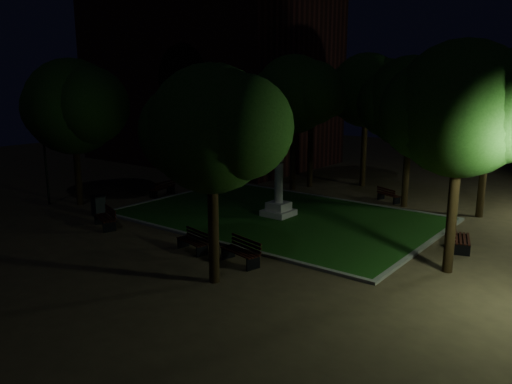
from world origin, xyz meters
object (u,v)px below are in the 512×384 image
bench_far_side (388,195)px  bicycle (185,174)px  monument (279,199)px  bench_west_near (106,218)px  bench_near_right (242,252)px  trash_bin (98,205)px  bench_near_left (194,242)px  bench_left_side (163,189)px  bench_right_side (460,239)px

bench_far_side → bicycle: bearing=35.7°
monument → bench_west_near: monument is taller
bench_near_right → bench_far_side: size_ratio=1.18×
bench_west_near → trash_bin: bearing=174.3°
monument → bench_near_left: size_ratio=1.93×
bench_west_near → bench_left_side: 6.84m
bench_near_left → bench_west_near: (-5.66, -0.12, 0.05)m
bench_far_side → bench_near_right: bearing=113.2°
bench_west_near → bicycle: bench_west_near is taller
bench_west_near → bicycle: (-5.38, 10.39, 0.03)m
bench_left_side → bench_right_side: size_ratio=0.98×
bench_west_near → bench_right_side: (14.16, 7.00, -0.01)m
bench_right_side → trash_bin: (-16.33, -5.91, 0.09)m
monument → bench_near_left: (0.33, -6.44, -0.55)m
trash_bin → bicycle: size_ratio=0.58×
bench_far_side → bench_right_side: bearing=157.8°
bench_left_side → bicycle: size_ratio=0.98×
bench_left_side → trash_bin: bearing=2.7°
bench_near_right → bicycle: size_ratio=1.01×
bench_near_right → bench_west_near: (-8.09, -0.24, 0.00)m
bench_right_side → bench_far_side: bench_right_side is taller
bench_near_left → bench_left_side: size_ratio=0.92×
monument → bench_near_left: monument is taller
bench_near_right → bench_far_side: 12.90m
bench_left_side → bicycle: (-2.43, 4.22, 0.03)m
bench_near_right → bench_left_side: size_ratio=1.03×
bench_near_left → monument: bearing=104.8°
bench_left_side → bench_far_side: bench_left_side is taller
bench_left_side → trash_bin: trash_bin is taller
bench_near_left → bicycle: bearing=148.9°
bench_far_side → monument: bearing=89.5°
bench_near_right → bench_left_side: (-11.04, 5.94, -0.00)m
bench_far_side → trash_bin: size_ratio=1.48×
monument → bench_far_side: bearing=64.9°
trash_bin → bench_right_side: bearing=19.9°
bench_right_side → bicycle: bearing=62.8°
bench_near_left → trash_bin: size_ratio=1.57×
bench_near_right → trash_bin: bearing=-172.2°
bench_near_right → bench_far_side: bench_near_right is taller
bench_near_right → bench_left_side: bench_near_right is taller
bench_west_near → bench_near_left: bearing=22.2°
bench_far_side → bench_near_left: bearing=102.6°
monument → bench_near_right: (2.77, -6.32, -0.50)m
bench_right_side → trash_bin: size_ratio=1.73×
bench_far_side → bicycle: (-13.77, -2.73, 0.10)m
bench_left_side → bicycle: bicycle is taller
bench_west_near → bench_right_side: 15.79m
bench_near_left → bench_near_right: bearing=14.6°
bench_near_right → monument: bearing=126.3°
bench_right_side → bench_far_side: 8.41m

